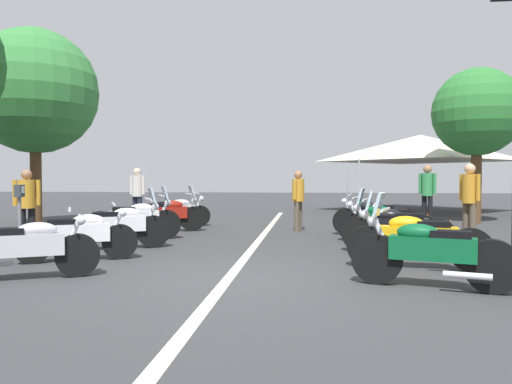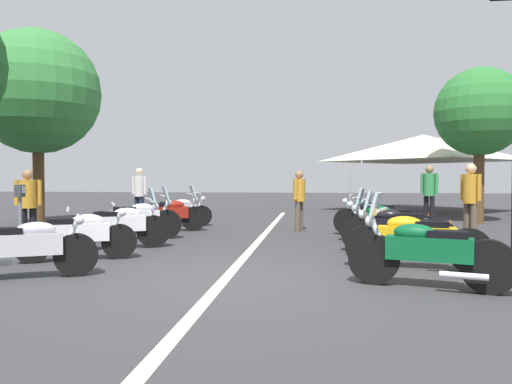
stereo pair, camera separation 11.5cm
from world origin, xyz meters
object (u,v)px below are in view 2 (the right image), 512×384
(roadside_tree_1, at_px, (480,113))
(event_tent, at_px, (424,148))
(motorcycle_left_row_3, at_px, (136,219))
(traffic_cone_0, at_px, (428,227))
(motorcycle_left_row_1, at_px, (78,235))
(motorcycle_right_row_1, at_px, (414,239))
(roadside_tree_0, at_px, (38,92))
(motorcycle_left_row_2, at_px, (119,225))
(traffic_cone_1, at_px, (450,236))
(motorcycle_right_row_2, at_px, (396,228))
(motorcycle_right_row_3, at_px, (386,222))
(bystander_2, at_px, (28,201))
(bystander_1, at_px, (139,191))
(motorcycle_right_row_0, at_px, (426,252))
(motorcycle_right_row_4, at_px, (375,217))
(motorcycle_left_row_4, at_px, (169,214))
(bystander_4, at_px, (429,190))
(bystander_0, at_px, (470,196))
(motorcycle_left_row_0, at_px, (23,247))
(parking_meter, at_px, (20,206))
(bystander_3, at_px, (299,196))
(motorcycle_left_row_5, at_px, (177,211))

(roadside_tree_1, bearing_deg, event_tent, 6.78)
(motorcycle_left_row_3, bearing_deg, traffic_cone_0, -18.84)
(motorcycle_left_row_1, distance_m, motorcycle_right_row_1, 5.54)
(motorcycle_left_row_1, relative_size, roadside_tree_0, 0.33)
(motorcycle_left_row_2, xyz_separation_m, traffic_cone_1, (0.51, -6.45, -0.18))
(motorcycle_right_row_2, height_order, motorcycle_right_row_3, motorcycle_right_row_2)
(traffic_cone_1, distance_m, bystander_2, 8.55)
(bystander_1, bearing_deg, motorcycle_right_row_0, -124.51)
(motorcycle_left_row_3, height_order, traffic_cone_0, motorcycle_left_row_3)
(motorcycle_right_row_2, bearing_deg, motorcycle_right_row_4, -75.42)
(motorcycle_left_row_2, distance_m, motorcycle_left_row_4, 3.15)
(motorcycle_right_row_3, xyz_separation_m, bystander_2, (-1.30, 7.46, 0.47))
(bystander_1, height_order, bystander_4, bystander_4)
(motorcycle_left_row_2, relative_size, motorcycle_left_row_4, 0.99)
(motorcycle_left_row_3, bearing_deg, bystander_4, 2.25)
(motorcycle_right_row_2, bearing_deg, motorcycle_left_row_3, 0.07)
(motorcycle_right_row_2, xyz_separation_m, bystander_0, (1.84, -1.89, 0.54))
(motorcycle_left_row_0, distance_m, roadside_tree_1, 13.56)
(motorcycle_right_row_4, bearing_deg, motorcycle_left_row_1, 48.59)
(roadside_tree_1, relative_size, event_tent, 0.78)
(motorcycle_left_row_4, distance_m, parking_meter, 4.48)
(bystander_2, bearing_deg, roadside_tree_1, 84.64)
(bystander_1, bearing_deg, event_tent, -40.53)
(motorcycle_left_row_3, relative_size, traffic_cone_1, 3.19)
(parking_meter, xyz_separation_m, bystander_0, (2.99, -8.65, 0.12))
(motorcycle_right_row_0, height_order, motorcycle_right_row_3, motorcycle_right_row_0)
(motorcycle_right_row_0, relative_size, motorcycle_right_row_4, 0.98)
(motorcycle_right_row_3, distance_m, bystander_4, 4.39)
(motorcycle_right_row_0, distance_m, bystander_4, 8.62)
(roadside_tree_0, bearing_deg, bystander_3, -93.85)
(motorcycle_left_row_1, relative_size, roadside_tree_1, 0.39)
(traffic_cone_0, bearing_deg, event_tent, -11.31)
(bystander_0, bearing_deg, bystander_4, -122.06)
(motorcycle_left_row_1, distance_m, motorcycle_left_row_4, 4.54)
(bystander_3, bearing_deg, motorcycle_left_row_5, -169.98)
(motorcycle_left_row_2, height_order, roadside_tree_0, roadside_tree_0)
(bystander_2, bearing_deg, motorcycle_left_row_3, 86.28)
(traffic_cone_0, distance_m, bystander_2, 8.80)
(motorcycle_right_row_1, xyz_separation_m, traffic_cone_0, (3.86, -1.07, -0.18))
(motorcycle_right_row_1, xyz_separation_m, bystander_3, (5.19, 1.93, 0.46))
(motorcycle_right_row_1, xyz_separation_m, roadside_tree_1, (8.18, -3.54, 2.96))
(traffic_cone_0, bearing_deg, motorcycle_right_row_1, 164.46)
(motorcycle_left_row_5, relative_size, event_tent, 0.32)
(motorcycle_left_row_3, bearing_deg, motorcycle_left_row_4, 55.19)
(motorcycle_right_row_4, xyz_separation_m, parking_meter, (-3.98, 6.72, 0.44))
(motorcycle_left_row_3, bearing_deg, bystander_1, 82.15)
(bystander_3, bearing_deg, motorcycle_right_row_2, -39.11)
(motorcycle_left_row_0, height_order, motorcycle_right_row_3, motorcycle_right_row_3)
(bystander_0, bearing_deg, motorcycle_left_row_0, 0.12)
(bystander_1, height_order, roadside_tree_0, roadside_tree_0)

